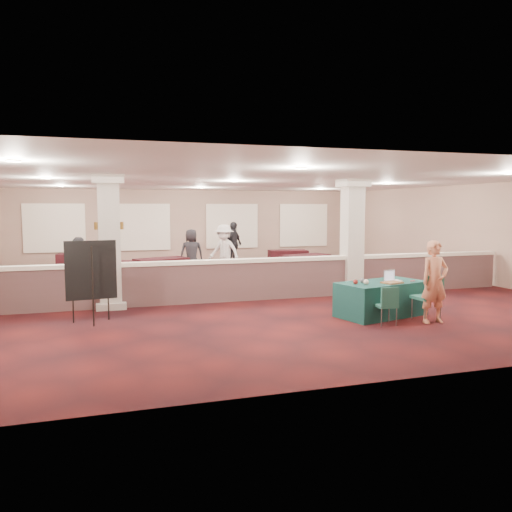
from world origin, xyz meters
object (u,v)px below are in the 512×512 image
object	(u,v)px
far_table_back_left	(80,262)
far_table_back_center	(162,268)
easel_board	(91,271)
conf_chair_side	(387,302)
far_table_front_left	(139,271)
attendee_a	(81,265)
attendee_c	(233,244)
near_table	(381,299)
attendee_b	(224,251)
far_table_front_center	(290,272)
attendee_d	(191,253)
woman	(434,282)
far_table_back_right	(288,258)
conf_chair_main	(430,294)
far_table_front_right	(306,264)

from	to	relation	value
far_table_back_left	far_table_back_center	size ratio (longest dim) A/B	0.93
easel_board	far_table_back_left	size ratio (longest dim) A/B	1.07
easel_board	far_table_back_center	distance (m)	6.69
far_table_back_left	far_table_back_center	world-z (taller)	far_table_back_center
conf_chair_side	far_table_back_center	bearing A→B (deg)	119.16
far_table_front_left	attendee_a	distance (m)	2.72
far_table_back_center	far_table_front_left	bearing A→B (deg)	-165.30
attendee_a	attendee_c	bearing A→B (deg)	37.12
near_table	attendee_b	size ratio (longest dim) A/B	1.09
far_table_front_center	attendee_b	distance (m)	2.84
far_table_front_left	attendee_d	bearing A→B (deg)	15.10
attendee_a	woman	bearing A→B (deg)	-43.39
woman	attendee_a	world-z (taller)	woman
far_table_front_left	far_table_back_right	bearing A→B (deg)	22.40
near_table	far_table_back_right	xyz separation A→B (m)	(1.51, 9.81, -0.06)
conf_chair_main	far_table_back_right	world-z (taller)	conf_chair_main
conf_chair_main	far_table_back_right	bearing A→B (deg)	80.61
far_table_front_center	far_table_front_left	bearing A→B (deg)	152.44
attendee_c	attendee_a	bearing A→B (deg)	-179.11
conf_chair_main	far_table_back_left	world-z (taller)	conf_chair_main
conf_chair_side	far_table_front_right	distance (m)	8.21
easel_board	attendee_d	xyz separation A→B (m)	(3.26, 6.58, -0.27)
far_table_back_left	far_table_back_center	xyz separation A→B (m)	(2.77, -3.30, 0.02)
near_table	attendee_c	world-z (taller)	attendee_c
woman	easel_board	bearing A→B (deg)	163.54
far_table_front_left	attendee_c	distance (m)	4.97
attendee_d	far_table_back_left	bearing A→B (deg)	-36.45
conf_chair_side	easel_board	bearing A→B (deg)	166.59
attendee_a	attendee_d	xyz separation A→B (m)	(3.62, 2.51, 0.04)
far_table_front_left	far_table_front_right	xyz separation A→B (m)	(6.04, 0.00, 0.03)
attendee_c	far_table_front_left	bearing A→B (deg)	176.39
easel_board	woman	bearing A→B (deg)	-23.04
easel_board	attendee_d	size ratio (longest dim) A/B	1.04
far_table_front_center	attendee_d	size ratio (longest dim) A/B	1.16
conf_chair_main	far_table_front_center	world-z (taller)	conf_chair_main
far_table_front_left	attendee_c	world-z (taller)	attendee_c
far_table_front_center	far_table_back_center	distance (m)	4.52
attendee_b	attendee_c	size ratio (longest dim) A/B	1.00
attendee_b	attendee_c	distance (m)	3.15
far_table_front_left	far_table_front_center	bearing A→B (deg)	-27.56
near_table	conf_chair_side	world-z (taller)	conf_chair_side
woman	attendee_b	world-z (taller)	attendee_b
far_table_front_right	far_table_back_right	world-z (taller)	far_table_front_right
far_table_front_left	far_table_back_center	world-z (taller)	far_table_back_center
attendee_b	attendee_c	world-z (taller)	attendee_c
attendee_c	attendee_d	xyz separation A→B (m)	(-2.15, -2.39, -0.08)
conf_chair_main	attendee_d	bearing A→B (deg)	108.28
far_table_back_center	far_table_back_right	bearing A→B (deg)	23.40
far_table_front_right	far_table_back_center	size ratio (longest dim) A/B	0.98
far_table_front_center	far_table_back_right	world-z (taller)	far_table_front_center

